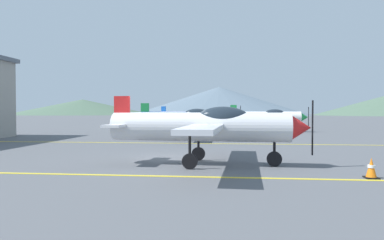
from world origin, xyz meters
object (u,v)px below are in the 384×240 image
Objects in this scene: airplane_near at (207,126)px; car_sedan at (283,119)px; airplane_far at (268,117)px; traffic_cone_front at (371,168)px; airplane_back at (188,115)px; airplane_mid at (189,118)px.

car_sedan is (7.83, 34.13, -0.54)m from airplane_near.
airplane_far is 22.10m from traffic_cone_front.
airplane_far is at bearing 77.73° from airplane_near.
airplane_back is at bearing -153.96° from car_sedan.
airplane_back is at bearing 135.27° from airplane_far.
airplane_back reaches higher than traffic_cone_front.
airplane_mid and airplane_back have the same top height.
airplane_mid reaches higher than traffic_cone_front.
airplane_mid is 1.76× the size of car_sedan.
airplane_back is at bearing 98.01° from airplane_near.
airplane_mid is at bearing 99.56° from airplane_near.
airplane_near is 5.31m from traffic_cone_front.
traffic_cone_front is at bearing -63.95° from airplane_mid.
car_sedan is at bearing 26.04° from airplane_back.
airplane_far is 14.49m from car_sedan.
airplane_mid and airplane_far have the same top height.
airplane_mid is 15.54m from traffic_cone_front.
airplane_back is at bearing 96.87° from airplane_mid.
airplane_far reaches higher than car_sedan.
airplane_back is (-1.98, 16.42, 0.00)m from airplane_mid.
airplane_far is at bearing -44.73° from airplane_back.
airplane_mid is at bearing -113.91° from car_sedan.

